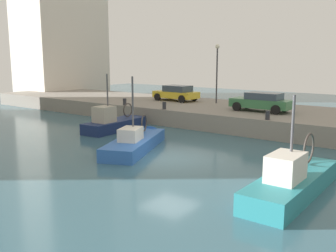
{
  "coord_description": "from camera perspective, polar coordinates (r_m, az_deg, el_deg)",
  "views": [
    {
      "loc": [
        -14.83,
        -11.08,
        4.97
      ],
      "look_at": [
        1.92,
        1.56,
        1.2
      ],
      "focal_mm": 40.91,
      "sensor_mm": 36.0,
      "label": 1
    }
  ],
  "objects": [
    {
      "name": "water_surface",
      "position": [
        19.17,
        0.26,
        -4.84
      ],
      "size": [
        80.0,
        80.0,
        0.0
      ],
      "primitive_type": "plane",
      "color": "#386070",
      "rests_on": "ground"
    },
    {
      "name": "fishing_boat_teal",
      "position": [
        15.19,
        18.35,
        -8.92
      ],
      "size": [
        6.9,
        1.88,
        4.47
      ],
      "color": "teal",
      "rests_on": "ground"
    },
    {
      "name": "mooring_bollard_south",
      "position": [
        24.22,
        14.62,
        1.56
      ],
      "size": [
        0.28,
        0.28,
        0.55
      ],
      "primitive_type": "cylinder",
      "color": "#2D2D33",
      "rests_on": "quay_wall"
    },
    {
      "name": "waterfront_building_east_mid",
      "position": [
        50.08,
        -15.88,
        17.48
      ],
      "size": [
        10.36,
        6.58,
        23.26
      ],
      "color": "silver",
      "rests_on": "ground"
    },
    {
      "name": "fishing_boat_navy",
      "position": [
        26.85,
        -7.53,
        -0.24
      ],
      "size": [
        5.95,
        2.0,
        4.65
      ],
      "color": "navy",
      "rests_on": "ground"
    },
    {
      "name": "parked_car_yellow",
      "position": [
        33.73,
        1.25,
        4.96
      ],
      "size": [
        2.14,
        4.08,
        1.35
      ],
      "color": "gold",
      "rests_on": "quay_wall"
    },
    {
      "name": "mooring_bollard_north",
      "position": [
        30.8,
        -6.48,
        3.61
      ],
      "size": [
        0.28,
        0.28,
        0.55
      ],
      "primitive_type": "cylinder",
      "color": "#2D2D33",
      "rests_on": "quay_wall"
    },
    {
      "name": "quay_streetlamp",
      "position": [
        32.08,
        7.32,
        9.19
      ],
      "size": [
        0.36,
        0.36,
        4.83
      ],
      "color": "#38383D",
      "rests_on": "quay_wall"
    },
    {
      "name": "parked_car_green",
      "position": [
        27.77,
        13.77,
        3.54
      ],
      "size": [
        1.89,
        4.26,
        1.34
      ],
      "color": "#387547",
      "rests_on": "quay_wall"
    },
    {
      "name": "quay_wall",
      "position": [
        28.9,
        14.05,
        1.18
      ],
      "size": [
        9.0,
        56.0,
        1.2
      ],
      "primitive_type": "cube",
      "color": "gray",
      "rests_on": "ground"
    },
    {
      "name": "fishing_boat_blue",
      "position": [
        21.32,
        -4.6,
        -3.09
      ],
      "size": [
        6.94,
        4.24,
        4.8
      ],
      "color": "#2D60B7",
      "rests_on": "ground"
    },
    {
      "name": "mooring_bollard_mid",
      "position": [
        28.21,
        -0.56,
        3.07
      ],
      "size": [
        0.28,
        0.28,
        0.55
      ],
      "primitive_type": "cylinder",
      "color": "#2D2D33",
      "rests_on": "quay_wall"
    }
  ]
}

